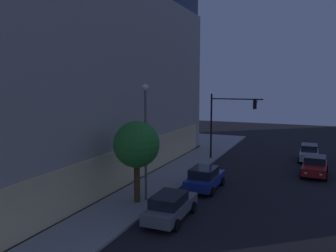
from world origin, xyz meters
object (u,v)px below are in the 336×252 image
(traffic_light_far_corner, at_px, (227,116))
(car_silver, at_px, (309,153))
(sidewalk_tree, at_px, (137,145))
(car_red, at_px, (315,166))
(modern_building, at_px, (38,69))
(car_blue, at_px, (205,178))
(street_lamp_sidewalk, at_px, (146,128))
(car_grey, at_px, (171,206))

(traffic_light_far_corner, height_order, car_silver, traffic_light_far_corner)
(sidewalk_tree, xyz_separation_m, car_red, (12.27, -10.73, -3.10))
(modern_building, xyz_separation_m, car_blue, (0.00, -15.70, -8.29))
(car_red, height_order, car_silver, car_silver)
(modern_building, height_order, car_blue, modern_building)
(sidewalk_tree, height_order, car_red, sidewalk_tree)
(street_lamp_sidewalk, bearing_deg, sidewalk_tree, 143.74)
(car_grey, xyz_separation_m, car_silver, (19.59, -7.18, 0.03))
(modern_building, relative_size, street_lamp_sidewalk, 4.29)
(car_red, bearing_deg, car_grey, 150.81)
(street_lamp_sidewalk, relative_size, car_grey, 1.63)
(car_red, xyz_separation_m, car_silver, (5.79, 0.53, 0.01))
(modern_building, bearing_deg, car_blue, -89.99)
(car_red, bearing_deg, car_blue, 134.85)
(car_silver, bearing_deg, car_blue, 152.13)
(sidewalk_tree, xyz_separation_m, car_grey, (-1.53, -3.02, -3.12))
(modern_building, xyz_separation_m, car_grey, (-6.27, -15.56, -8.34))
(car_silver, bearing_deg, sidewalk_tree, 150.55)
(car_grey, xyz_separation_m, car_red, (13.80, -7.71, 0.03))
(car_blue, relative_size, car_red, 0.99)
(modern_building, relative_size, car_silver, 7.57)
(sidewalk_tree, xyz_separation_m, car_silver, (18.06, -10.20, -3.09))
(car_grey, bearing_deg, car_blue, -1.27)
(sidewalk_tree, bearing_deg, car_red, -41.15)
(traffic_light_far_corner, bearing_deg, car_silver, -68.94)
(car_grey, xyz_separation_m, car_blue, (6.27, -0.14, 0.05))
(traffic_light_far_corner, relative_size, car_blue, 1.49)
(sidewalk_tree, height_order, car_silver, sidewalk_tree)
(modern_building, height_order, street_lamp_sidewalk, modern_building)
(traffic_light_far_corner, height_order, car_red, traffic_light_far_corner)
(street_lamp_sidewalk, height_order, car_red, street_lamp_sidewalk)
(street_lamp_sidewalk, xyz_separation_m, car_silver, (17.53, -9.81, -4.15))
(street_lamp_sidewalk, distance_m, car_red, 16.19)
(traffic_light_far_corner, relative_size, street_lamp_sidewalk, 0.87)
(street_lamp_sidewalk, bearing_deg, car_red, -41.36)
(car_blue, bearing_deg, car_grey, 178.73)
(traffic_light_far_corner, bearing_deg, car_red, -107.97)
(car_red, bearing_deg, traffic_light_far_corner, 72.03)
(car_grey, distance_m, car_silver, 20.86)
(street_lamp_sidewalk, distance_m, car_blue, 6.52)
(car_grey, distance_m, car_red, 15.81)
(modern_building, relative_size, car_grey, 7.01)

